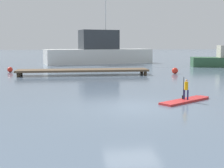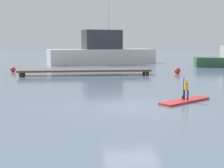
{
  "view_description": "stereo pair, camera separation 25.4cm",
  "coord_description": "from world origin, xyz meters",
  "px_view_note": "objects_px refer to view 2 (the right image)",
  "views": [
    {
      "loc": [
        -2.64,
        -13.37,
        2.89
      ],
      "look_at": [
        -0.64,
        2.15,
        0.78
      ],
      "focal_mm": 49.2,
      "sensor_mm": 36.0,
      "label": 1
    },
    {
      "loc": [
        -2.38,
        -13.4,
        2.89
      ],
      "look_at": [
        -0.64,
        2.15,
        0.78
      ],
      "focal_mm": 49.2,
      "sensor_mm": 36.0,
      "label": 2
    }
  ],
  "objects_px": {
    "paddler_child_solo": "(186,88)",
    "fishing_boat_white_large": "(102,52)",
    "mooring_buoy_far": "(177,71)",
    "paddleboard_near": "(186,101)",
    "mooring_buoy_mid": "(13,69)"
  },
  "relations": [
    {
      "from": "paddleboard_near",
      "to": "paddler_child_solo",
      "type": "distance_m",
      "value": 0.62
    },
    {
      "from": "paddleboard_near",
      "to": "mooring_buoy_mid",
      "type": "bearing_deg",
      "value": 124.74
    },
    {
      "from": "paddler_child_solo",
      "to": "mooring_buoy_far",
      "type": "xyz_separation_m",
      "value": [
        3.99,
        13.31,
        -0.38
      ]
    },
    {
      "from": "mooring_buoy_mid",
      "to": "mooring_buoy_far",
      "type": "bearing_deg",
      "value": -12.68
    },
    {
      "from": "fishing_boat_white_large",
      "to": "mooring_buoy_far",
      "type": "relative_size",
      "value": 26.41
    },
    {
      "from": "paddleboard_near",
      "to": "fishing_boat_white_large",
      "type": "distance_m",
      "value": 28.66
    },
    {
      "from": "paddler_child_solo",
      "to": "mooring_buoy_far",
      "type": "bearing_deg",
      "value": 73.3
    },
    {
      "from": "paddleboard_near",
      "to": "fishing_boat_white_large",
      "type": "height_order",
      "value": "fishing_boat_white_large"
    },
    {
      "from": "fishing_boat_white_large",
      "to": "paddleboard_near",
      "type": "bearing_deg",
      "value": -86.32
    },
    {
      "from": "mooring_buoy_mid",
      "to": "paddleboard_near",
      "type": "bearing_deg",
      "value": -55.26
    },
    {
      "from": "paddleboard_near",
      "to": "mooring_buoy_mid",
      "type": "distance_m",
      "value": 20.51
    },
    {
      "from": "paddler_child_solo",
      "to": "fishing_boat_white_large",
      "type": "bearing_deg",
      "value": 93.67
    },
    {
      "from": "paddler_child_solo",
      "to": "mooring_buoy_far",
      "type": "distance_m",
      "value": 13.9
    },
    {
      "from": "fishing_boat_white_large",
      "to": "mooring_buoy_far",
      "type": "distance_m",
      "value": 16.36
    },
    {
      "from": "paddleboard_near",
      "to": "paddler_child_solo",
      "type": "xyz_separation_m",
      "value": [
        -0.0,
        0.01,
        0.62
      ]
    }
  ]
}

